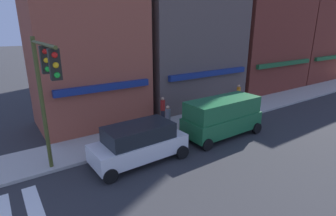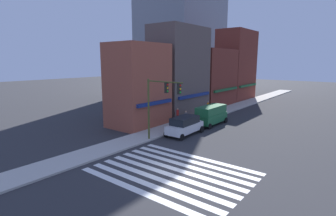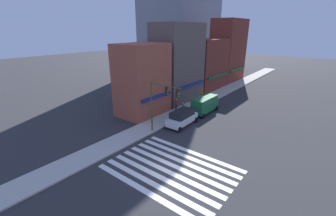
% 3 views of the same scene
% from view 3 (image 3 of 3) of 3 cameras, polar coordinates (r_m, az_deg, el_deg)
% --- Properties ---
extents(ground_plane, '(200.00, 200.00, 0.00)m').
position_cam_3_polar(ground_plane, '(20.36, 0.87, -15.19)').
color(ground_plane, '#2D2D30').
extents(sidewalk_left, '(120.00, 3.00, 0.15)m').
position_cam_3_polar(sidewalk_left, '(24.91, -13.17, -8.61)').
color(sidewalk_left, '#B2ADA3').
rests_on(sidewalk_left, ground_plane).
extents(crosswalk_stripes, '(7.52, 10.80, 0.01)m').
position_cam_3_polar(crosswalk_stripes, '(20.36, 0.87, -15.19)').
color(crosswalk_stripes, silver).
rests_on(crosswalk_stripes, ground_plane).
extents(storefront_row, '(36.26, 5.30, 13.70)m').
position_cam_3_polar(storefront_row, '(43.64, 8.21, 11.78)').
color(storefront_row, '#9E4C38').
rests_on(storefront_row, ground_plane).
extents(traffic_signal, '(0.32, 4.13, 6.07)m').
position_cam_3_polar(traffic_signal, '(24.51, -1.67, 2.36)').
color(traffic_signal, '#474C1E').
rests_on(traffic_signal, ground_plane).
extents(suv_white, '(4.75, 2.12, 1.94)m').
position_cam_3_polar(suv_white, '(28.37, 3.60, -2.41)').
color(suv_white, white).
rests_on(suv_white, ground_plane).
extents(van_green, '(5.02, 2.22, 2.34)m').
position_cam_3_polar(van_green, '(32.87, 9.26, 0.95)').
color(van_green, '#1E6638').
rests_on(van_green, ground_plane).
extents(pedestrian_orange_vest, '(0.32, 0.32, 1.77)m').
position_cam_3_polar(pedestrian_orange_vest, '(39.14, 8.67, 3.66)').
color(pedestrian_orange_vest, '#23232D').
rests_on(pedestrian_orange_vest, sidewalk_left).
extents(pedestrian_grey_coat, '(0.32, 0.32, 1.77)m').
position_cam_3_polar(pedestrian_grey_coat, '(31.70, 3.86, 0.06)').
color(pedestrian_grey_coat, '#23232D').
rests_on(pedestrian_grey_coat, sidewalk_left).
extents(pedestrian_red_jacket, '(0.32, 0.32, 1.77)m').
position_cam_3_polar(pedestrian_red_jacket, '(33.31, 2.09, 1.06)').
color(pedestrian_red_jacket, '#23232D').
rests_on(pedestrian_red_jacket, sidewalk_left).
extents(fire_hydrant, '(0.24, 0.24, 0.84)m').
position_cam_3_polar(fire_hydrant, '(29.63, 1.15, -2.26)').
color(fire_hydrant, red).
rests_on(fire_hydrant, sidewalk_left).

